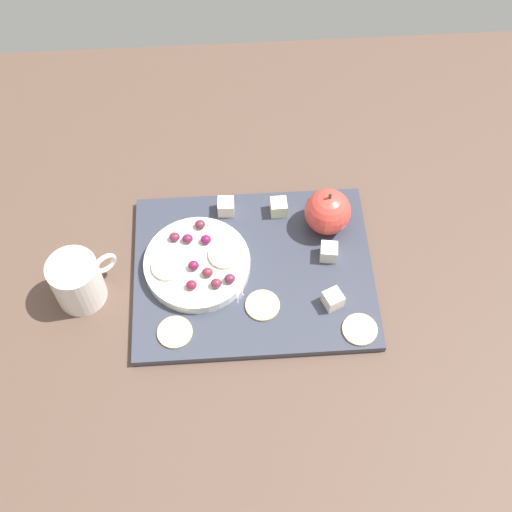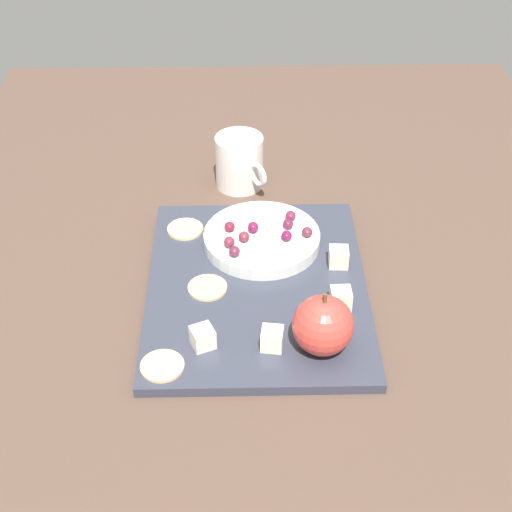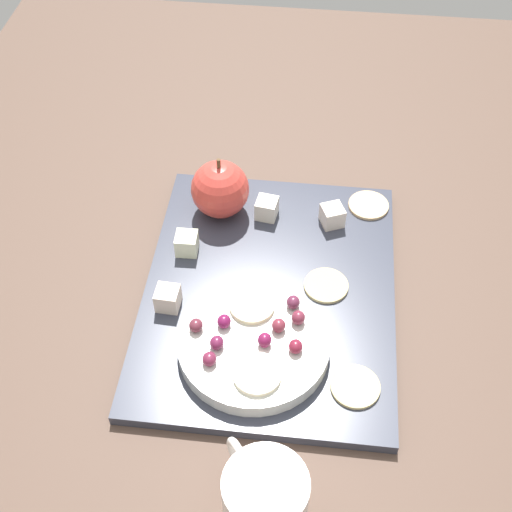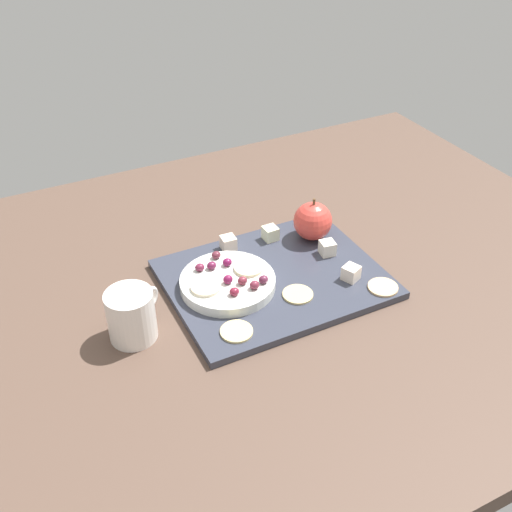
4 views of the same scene
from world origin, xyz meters
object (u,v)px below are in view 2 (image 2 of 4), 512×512
at_px(cracker_0, 207,288).
at_px(grape_6, 234,251).
at_px(platter, 257,287).
at_px(cheese_cube_0, 339,257).
at_px(grape_2, 244,237).
at_px(cup, 240,162).
at_px(grape_3, 287,236).
at_px(grape_0, 229,242).
at_px(apple_slice_1, 255,214).
at_px(grape_5, 288,224).
at_px(grape_7, 291,216).
at_px(apple_whole, 323,325).
at_px(cheese_cube_1, 341,298).
at_px(cheese_cube_2, 203,337).
at_px(cracker_2, 162,366).
at_px(grape_4, 230,227).
at_px(grape_8, 307,232).
at_px(cheese_cube_3, 269,339).
at_px(grape_1, 253,227).
at_px(serving_dish, 262,239).
at_px(cracker_1, 185,229).
at_px(apple_slice_0, 265,251).

bearing_deg(cracker_0, grape_6, 142.57).
relative_size(platter, cheese_cube_0, 14.18).
relative_size(grape_2, cup, 0.17).
bearing_deg(grape_3, grape_0, -80.33).
xyz_separation_m(cheese_cube_0, apple_slice_1, (-0.09, -0.11, 0.01)).
xyz_separation_m(platter, grape_0, (-0.06, -0.04, 0.03)).
bearing_deg(cup, grape_0, -4.27).
height_order(grape_5, grape_7, same).
bearing_deg(apple_whole, grape_6, -146.67).
relative_size(apple_whole, grape_5, 4.44).
relative_size(cheese_cube_1, cheese_cube_2, 1.00).
relative_size(cracker_2, grape_4, 3.15).
height_order(grape_6, grape_8, same).
bearing_deg(cheese_cube_3, grape_1, -175.79).
relative_size(cheese_cube_2, grape_4, 1.57).
distance_m(grape_4, grape_6, 0.06).
distance_m(cheese_cube_2, cracker_2, 0.06).
bearing_deg(apple_whole, serving_dish, -162.34).
height_order(cracker_2, grape_4, grape_4).
xyz_separation_m(cheese_cube_1, cheese_cube_2, (0.07, -0.18, 0.00)).
relative_size(cheese_cube_3, cup, 0.27).
bearing_deg(cracker_0, cracker_1, -164.67).
bearing_deg(cheese_cube_3, grape_3, 170.83).
xyz_separation_m(cracker_1, grape_8, (0.04, 0.18, 0.02)).
bearing_deg(serving_dish, grape_7, 128.42).
relative_size(apple_whole, grape_0, 4.44).
bearing_deg(apple_whole, cheese_cube_2, -92.84).
distance_m(serving_dish, apple_slice_0, 0.05).
relative_size(cracker_1, apple_slice_1, 1.03).
bearing_deg(platter, cheese_cube_0, 108.49).
height_order(serving_dish, cracker_1, serving_dish).
bearing_deg(apple_slice_1, cracker_1, -85.40).
xyz_separation_m(cheese_cube_0, cracker_2, (0.19, -0.23, -0.01)).
relative_size(cracker_1, grape_4, 3.15).
relative_size(cracker_2, grape_0, 3.15).
bearing_deg(cheese_cube_3, apple_whole, 87.06).
relative_size(cheese_cube_2, grape_7, 1.57).
bearing_deg(grape_4, cup, 174.85).
bearing_deg(cracker_2, grape_0, 159.48).
height_order(cracker_0, cracker_2, same).
relative_size(cheese_cube_2, cup, 0.27).
height_order(cheese_cube_0, apple_slice_0, cheese_cube_0).
bearing_deg(cup, serving_dish, 9.61).
relative_size(platter, grape_3, 22.31).
bearing_deg(cheese_cube_0, grape_8, -136.22).
relative_size(cheese_cube_2, cracker_0, 0.50).
bearing_deg(grape_7, grape_2, -53.59).
xyz_separation_m(cracker_0, grape_3, (-0.08, 0.11, 0.02)).
relative_size(serving_dish, cup, 1.71).
relative_size(apple_whole, cracker_1, 1.41).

